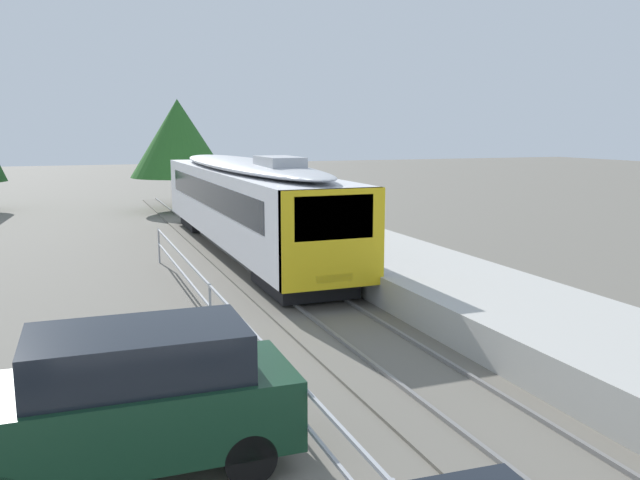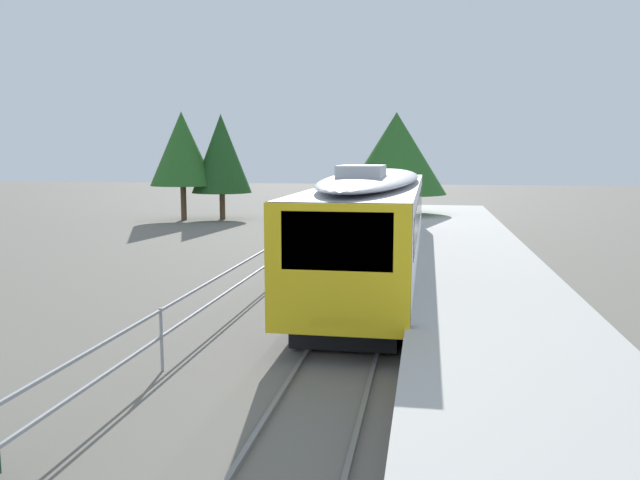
{
  "view_description": "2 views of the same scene",
  "coord_description": "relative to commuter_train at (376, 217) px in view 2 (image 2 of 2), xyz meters",
  "views": [
    {
      "loc": [
        -6.12,
        6.68,
        4.67
      ],
      "look_at": [
        0.0,
        22.59,
        1.8
      ],
      "focal_mm": 36.47,
      "sensor_mm": 36.0,
      "label": 1
    },
    {
      "loc": [
        1.67,
        9.96,
        4.13
      ],
      "look_at": [
        -1.0,
        25.59,
        2.0
      ],
      "focal_mm": 35.45,
      "sensor_mm": 36.0,
      "label": 2
    }
  ],
  "objects": [
    {
      "name": "ground_plane",
      "position": [
        -3.0,
        -8.54,
        -2.14
      ],
      "size": [
        160.0,
        160.0,
        0.0
      ],
      "primitive_type": "plane",
      "color": "#6B665B"
    },
    {
      "name": "track_rails",
      "position": [
        0.0,
        -8.54,
        -2.11
      ],
      "size": [
        3.2,
        60.0,
        0.14
      ],
      "color": "#6B665B",
      "rests_on": "ground"
    },
    {
      "name": "commuter_train",
      "position": [
        0.0,
        0.0,
        0.0
      ],
      "size": [
        2.82,
        18.14,
        3.74
      ],
      "color": "silver",
      "rests_on": "track_rails"
    },
    {
      "name": "station_platform",
      "position": [
        3.25,
        -8.54,
        -1.69
      ],
      "size": [
        3.9,
        60.0,
        0.9
      ],
      "primitive_type": "cube",
      "color": "#B7B5AD",
      "rests_on": "ground"
    },
    {
      "name": "tree_behind_carpark",
      "position": [
        -13.78,
        17.83,
        2.4
      ],
      "size": [
        4.09,
        4.09,
        6.88
      ],
      "color": "brown",
      "rests_on": "ground"
    },
    {
      "name": "tree_behind_station_far",
      "position": [
        -0.1,
        14.77,
        2.09
      ],
      "size": [
        5.6,
        5.6,
        6.48
      ],
      "color": "brown",
      "rests_on": "ground"
    },
    {
      "name": "tree_distant_left",
      "position": [
        -11.49,
        18.73,
        2.1
      ],
      "size": [
        3.86,
        3.86,
        6.77
      ],
      "color": "brown",
      "rests_on": "ground"
    }
  ]
}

